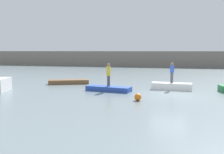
# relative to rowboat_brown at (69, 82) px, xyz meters

# --- Properties ---
(ground_plane) EXTENTS (120.00, 120.00, 0.00)m
(ground_plane) POSITION_rel_rowboat_brown_xyz_m (9.15, -3.45, -0.19)
(ground_plane) COLOR slate
(embankment_wall) EXTENTS (80.00, 1.20, 2.95)m
(embankment_wall) POSITION_rel_rowboat_brown_xyz_m (9.15, 26.10, 1.28)
(embankment_wall) COLOR gray
(embankment_wall) RESTS_ON ground_plane
(rowboat_brown) EXTENTS (3.75, 2.42, 0.39)m
(rowboat_brown) POSITION_rel_rowboat_brown_xyz_m (0.00, 0.00, 0.00)
(rowboat_brown) COLOR brown
(rowboat_brown) RESTS_ON ground_plane
(rowboat_blue) EXTENTS (3.57, 1.58, 0.37)m
(rowboat_blue) POSITION_rel_rowboat_brown_xyz_m (4.64, -3.10, -0.01)
(rowboat_blue) COLOR #2B4CAD
(rowboat_blue) RESTS_ON ground_plane
(rowboat_white) EXTENTS (3.14, 1.02, 0.53)m
(rowboat_white) POSITION_rel_rowboat_brown_xyz_m (9.29, -1.19, 0.07)
(rowboat_white) COLOR white
(rowboat_white) RESTS_ON ground_plane
(person_yellow_shirt) EXTENTS (0.32, 0.32, 1.74)m
(person_yellow_shirt) POSITION_rel_rowboat_brown_xyz_m (4.64, -3.10, 1.14)
(person_yellow_shirt) COLOR #4C4C56
(person_yellow_shirt) RESTS_ON rowboat_blue
(person_blue_shirt) EXTENTS (0.32, 0.32, 1.60)m
(person_blue_shirt) POSITION_rel_rowboat_brown_xyz_m (9.29, -1.19, 1.22)
(person_blue_shirt) COLOR #4C4C56
(person_blue_shirt) RESTS_ON rowboat_white
(mooring_buoy) EXTENTS (0.44, 0.44, 0.44)m
(mooring_buoy) POSITION_rel_rowboat_brown_xyz_m (7.35, -6.25, 0.03)
(mooring_buoy) COLOR orange
(mooring_buoy) RESTS_ON ground_plane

